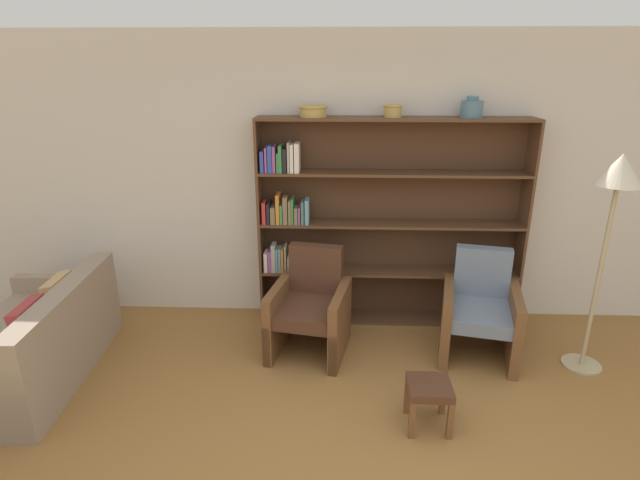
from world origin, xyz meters
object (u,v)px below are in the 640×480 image
couch (32,346)px  floor_lamp (617,190)px  vase_tall (472,108)px  armchair_leather (310,308)px  bookshelf (367,227)px  armchair_cushioned (480,311)px  bowl_slate (393,110)px  footstool (429,393)px  bowl_cream (313,110)px

couch → floor_lamp: floor_lamp is taller
floor_lamp → vase_tall: bearing=140.7°
couch → armchair_leather: (2.24, 0.52, 0.12)m
bookshelf → armchair_cushioned: bookshelf is taller
bowl_slate → footstool: 2.39m
floor_lamp → armchair_cushioned: bearing=167.4°
floor_lamp → couch: bearing=-175.9°
bowl_slate → couch: size_ratio=0.10×
bookshelf → bowl_slate: (0.20, -0.03, 1.10)m
bowl_cream → couch: 3.07m
armchair_leather → footstool: armchair_leather is taller
bookshelf → floor_lamp: bookshelf is taller
bowl_slate → armchair_leather: size_ratio=0.19×
floor_lamp → footstool: 2.09m
bookshelf → footstool: bookshelf is taller
bowl_cream → bowl_slate: size_ratio=1.51×
bookshelf → vase_tall: vase_tall is taller
armchair_leather → armchair_cushioned: size_ratio=1.00×
footstool → armchair_cushioned: bearing=59.1°
bowl_slate → couch: bowl_slate is taller
couch → floor_lamp: 4.77m
armchair_cushioned → armchair_leather: bearing=12.2°
armchair_leather → footstool: bearing=142.7°
bowl_cream → bowl_slate: (0.71, 0.00, 0.01)m
couch → bookshelf: bearing=-71.1°
vase_tall → floor_lamp: bearing=-39.3°
armchair_leather → bookshelf: bearing=-119.1°
bookshelf → footstool: size_ratio=7.27×
bookshelf → floor_lamp: (1.83, -0.80, 0.58)m
bookshelf → footstool: bearing=-76.6°
bowl_cream → floor_lamp: (2.34, -0.77, -0.51)m
bowl_cream → vase_tall: size_ratio=1.37×
vase_tall → armchair_cushioned: vase_tall is taller
bookshelf → bowl_slate: bowl_slate is taller
armchair_cushioned → footstool: bearing=71.3°
bowl_slate → couch: (-2.95, -1.11, -1.78)m
armchair_cushioned → floor_lamp: 1.44m
couch → footstool: bearing=-102.1°
bowl_cream → couch: (-2.24, -1.11, -1.78)m
bookshelf → footstool: (0.38, -1.60, -0.69)m
couch → footstool: couch is taller
bowl_cream → armchair_leather: (-0.00, -0.58, -1.65)m
bookshelf → armchair_cushioned: 1.28m
armchair_cushioned → footstool: 1.17m
bookshelf → footstool: 1.79m
vase_tall → bookshelf: bearing=178.3°
couch → armchair_leather: size_ratio=1.86×
floor_lamp → bowl_slate: bearing=154.6°
bowl_slate → vase_tall: (0.69, 0.00, 0.02)m
armchair_leather → floor_lamp: floor_lamp is taller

